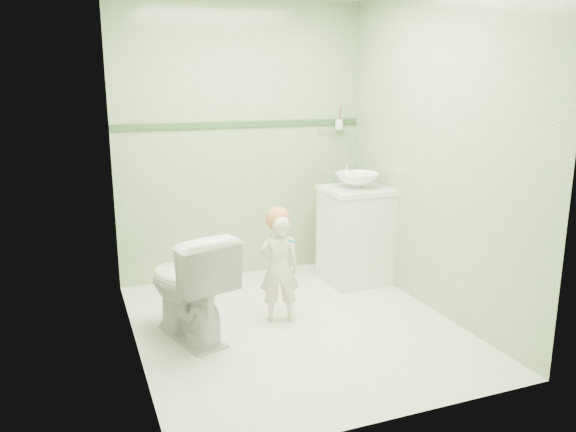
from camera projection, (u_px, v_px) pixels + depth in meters
name	position (u px, v px, depth m)	size (l,w,h in m)	color
ground	(296.00, 326.00, 4.07)	(2.50, 2.50, 0.00)	beige
room_shell	(296.00, 160.00, 3.79)	(2.50, 2.54, 2.40)	#7CA978
trim_stripe	(242.00, 124.00, 4.88)	(2.20, 0.02, 0.05)	#315531
vanity	(355.00, 237.00, 4.91)	(0.52, 0.50, 0.80)	silver
counter	(357.00, 190.00, 4.82)	(0.54, 0.52, 0.04)	white
basin	(357.00, 180.00, 4.80)	(0.37, 0.37, 0.13)	white
faucet	(347.00, 168.00, 4.94)	(0.03, 0.13, 0.18)	silver
cup_holder	(338.00, 124.00, 5.15)	(0.26, 0.07, 0.21)	silver
toilet	(188.00, 285.00, 3.81)	(0.43, 0.75, 0.76)	white
toddler	(279.00, 269.00, 4.08)	(0.29, 0.19, 0.80)	beige
hair_cap	(278.00, 219.00, 4.02)	(0.18, 0.18, 0.18)	#BC7948
teal_toothbrush	(291.00, 241.00, 3.91)	(0.11, 0.14, 0.08)	#0B9C90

